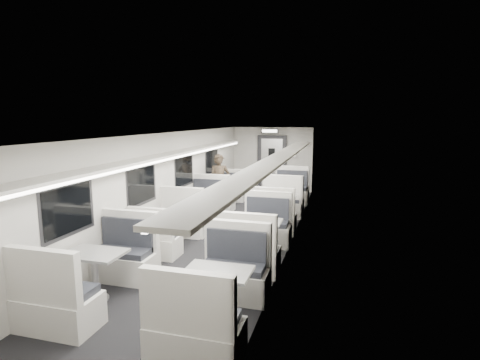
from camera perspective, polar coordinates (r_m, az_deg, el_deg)
The scene contains 19 objects.
room at distance 8.42m, azimuth -2.41°, elevation -1.11°, with size 3.24×12.24×2.64m.
booth_left_a at distance 11.88m, azimuth -2.32°, elevation -2.19°, with size 0.96×1.95×1.04m.
booth_left_b at distance 9.74m, azimuth -6.42°, elevation -4.56°, with size 1.09×2.20×1.18m.
booth_left_c at distance 8.35m, azimuth -10.44°, elevation -7.38°, with size 0.95×1.94×1.04m.
booth_left_d at distance 6.22m, azimuth -21.20°, elevation -13.43°, with size 1.07×2.18×1.16m.
booth_right_a at distance 11.41m, azimuth 7.27°, elevation -2.47°, with size 1.10×2.24×1.20m.
booth_right_b at distance 9.83m, azimuth 5.93°, elevation -4.49°, with size 1.05×2.14×1.14m.
booth_right_c at distance 7.52m, azimuth 2.87°, elevation -8.85°, with size 1.06×2.14×1.14m.
booth_right_d at distance 5.23m, azimuth -3.40°, elevation -17.30°, with size 1.07×2.17×1.16m.
passenger at distance 11.14m, azimuth -3.14°, elevation -0.37°, with size 0.62×0.40×1.69m, color black.
window_a at distance 12.06m, azimuth -4.29°, elevation 2.79°, with size 0.02×1.18×0.84m, color black.
window_b at distance 10.03m, azimuth -8.47°, elevation 1.36°, with size 0.02×1.18×0.84m, color black.
window_c at distance 8.08m, azimuth -14.70°, elevation -0.77°, with size 0.02×1.18×0.84m, color black.
window_d at distance 6.32m, azimuth -24.65°, elevation -4.15°, with size 0.02×1.18×0.84m, color black.
luggage_rack_left at distance 8.51m, azimuth -11.09°, elevation 3.70°, with size 0.46×10.40×0.09m.
luggage_rack_right at distance 7.74m, azimuth 5.71°, elevation 3.28°, with size 0.46×10.40×0.09m.
vestibule_door at distance 14.15m, azimuth 4.86°, elevation 2.50°, with size 1.10×0.13×2.10m.
exit_sign at distance 13.58m, azimuth 4.56°, elevation 7.46°, with size 0.62×0.12×0.16m.
wall_notice at distance 13.98m, azimuth 7.92°, elevation 4.25°, with size 0.32×0.02×0.40m, color white.
Camera 1 is at (2.51, -7.89, 2.74)m, focal length 28.00 mm.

